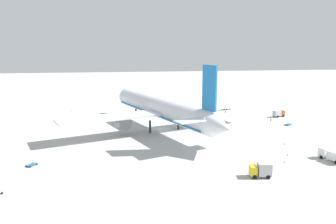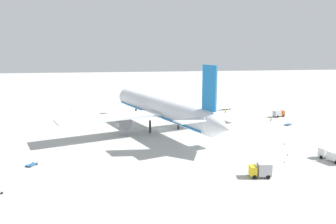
{
  "view_description": "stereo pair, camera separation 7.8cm",
  "coord_description": "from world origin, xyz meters",
  "px_view_note": "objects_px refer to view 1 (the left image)",
  "views": [
    {
      "loc": [
        -112.31,
        15.94,
        27.72
      ],
      "look_at": [
        -2.56,
        -2.28,
        6.59
      ],
      "focal_mm": 35.49,
      "sensor_mm": 36.0,
      "label": 1
    },
    {
      "loc": [
        -112.32,
        15.86,
        27.72
      ],
      "look_at": [
        -2.56,
        -2.28,
        6.59
      ],
      "focal_mm": 35.49,
      "sensor_mm": 36.0,
      "label": 2
    }
  ],
  "objects_px": {
    "airliner": "(162,108)",
    "service_truck_0": "(279,113)",
    "baggage_cart_1": "(32,165)",
    "baggage_cart_2": "(288,124)",
    "ground_worker_1": "(210,106)",
    "traffic_cone_2": "(72,111)",
    "traffic_cone_1": "(285,144)",
    "service_truck_3": "(226,107)",
    "traffic_cone_0": "(288,154)",
    "service_truck_1": "(261,170)",
    "ground_worker_0": "(225,111)",
    "traffic_cone_3": "(284,162)",
    "ground_worker_2": "(271,119)",
    "service_truck_2": "(333,155)"
  },
  "relations": [
    {
      "from": "service_truck_3",
      "to": "traffic_cone_0",
      "type": "relative_size",
      "value": 9.17
    },
    {
      "from": "traffic_cone_2",
      "to": "traffic_cone_1",
      "type": "bearing_deg",
      "value": -133.41
    },
    {
      "from": "traffic_cone_2",
      "to": "ground_worker_1",
      "type": "bearing_deg",
      "value": -89.7
    },
    {
      "from": "traffic_cone_1",
      "to": "airliner",
      "type": "bearing_deg",
      "value": 54.18
    },
    {
      "from": "ground_worker_1",
      "to": "traffic_cone_0",
      "type": "xyz_separation_m",
      "value": [
        -74.32,
        0.71,
        -0.56
      ]
    },
    {
      "from": "airliner",
      "to": "traffic_cone_0",
      "type": "bearing_deg",
      "value": -139.11
    },
    {
      "from": "baggage_cart_2",
      "to": "traffic_cone_2",
      "type": "distance_m",
      "value": 92.02
    },
    {
      "from": "baggage_cart_1",
      "to": "traffic_cone_3",
      "type": "height_order",
      "value": "traffic_cone_3"
    },
    {
      "from": "baggage_cart_1",
      "to": "traffic_cone_3",
      "type": "distance_m",
      "value": 61.82
    },
    {
      "from": "baggage_cart_1",
      "to": "baggage_cart_2",
      "type": "distance_m",
      "value": 88.98
    },
    {
      "from": "airliner",
      "to": "traffic_cone_2",
      "type": "bearing_deg",
      "value": 40.85
    },
    {
      "from": "ground_worker_1",
      "to": "service_truck_2",
      "type": "bearing_deg",
      "value": -174.25
    },
    {
      "from": "ground_worker_1",
      "to": "ground_worker_2",
      "type": "distance_m",
      "value": 36.89
    },
    {
      "from": "service_truck_2",
      "to": "ground_worker_1",
      "type": "bearing_deg",
      "value": 5.75
    },
    {
      "from": "ground_worker_1",
      "to": "service_truck_3",
      "type": "bearing_deg",
      "value": -139.03
    },
    {
      "from": "ground_worker_0",
      "to": "ground_worker_2",
      "type": "distance_m",
      "value": 23.16
    },
    {
      "from": "service_truck_1",
      "to": "ground_worker_2",
      "type": "xyz_separation_m",
      "value": [
        53.53,
        -28.9,
        -0.88
      ]
    },
    {
      "from": "baggage_cart_2",
      "to": "ground_worker_1",
      "type": "distance_m",
      "value": 44.84
    },
    {
      "from": "traffic_cone_1",
      "to": "ground_worker_2",
      "type": "bearing_deg",
      "value": -19.61
    },
    {
      "from": "service_truck_0",
      "to": "traffic_cone_3",
      "type": "xyz_separation_m",
      "value": [
        -53.19,
        26.2,
        -1.21
      ]
    },
    {
      "from": "airliner",
      "to": "traffic_cone_2",
      "type": "height_order",
      "value": "airliner"
    },
    {
      "from": "traffic_cone_1",
      "to": "service_truck_3",
      "type": "bearing_deg",
      "value": -2.2
    },
    {
      "from": "service_truck_3",
      "to": "traffic_cone_2",
      "type": "distance_m",
      "value": 70.77
    },
    {
      "from": "service_truck_2",
      "to": "baggage_cart_2",
      "type": "xyz_separation_m",
      "value": [
        39.06,
        -9.65,
        -1.24
      ]
    },
    {
      "from": "traffic_cone_3",
      "to": "traffic_cone_2",
      "type": "bearing_deg",
      "value": 37.15
    },
    {
      "from": "service_truck_0",
      "to": "traffic_cone_2",
      "type": "distance_m",
      "value": 90.22
    },
    {
      "from": "service_truck_2",
      "to": "ground_worker_0",
      "type": "height_order",
      "value": "service_truck_2"
    },
    {
      "from": "service_truck_3",
      "to": "traffic_cone_3",
      "type": "height_order",
      "value": "service_truck_3"
    },
    {
      "from": "ground_worker_1",
      "to": "traffic_cone_0",
      "type": "height_order",
      "value": "ground_worker_1"
    },
    {
      "from": "service_truck_0",
      "to": "traffic_cone_1",
      "type": "xyz_separation_m",
      "value": [
        -38.37,
        18.1,
        -1.21
      ]
    },
    {
      "from": "service_truck_2",
      "to": "ground_worker_1",
      "type": "distance_m",
      "value": 80.65
    },
    {
      "from": "traffic_cone_0",
      "to": "traffic_cone_3",
      "type": "xyz_separation_m",
      "value": [
        -5.38,
        3.89,
        0.0
      ]
    },
    {
      "from": "ground_worker_2",
      "to": "traffic_cone_3",
      "type": "height_order",
      "value": "ground_worker_2"
    },
    {
      "from": "service_truck_3",
      "to": "traffic_cone_2",
      "type": "relative_size",
      "value": 9.17
    },
    {
      "from": "ground_worker_0",
      "to": "traffic_cone_2",
      "type": "height_order",
      "value": "ground_worker_0"
    },
    {
      "from": "service_truck_0",
      "to": "baggage_cart_1",
      "type": "height_order",
      "value": "service_truck_0"
    },
    {
      "from": "service_truck_1",
      "to": "traffic_cone_0",
      "type": "bearing_deg",
      "value": -46.14
    },
    {
      "from": "baggage_cart_2",
      "to": "ground_worker_1",
      "type": "relative_size",
      "value": 2.05
    },
    {
      "from": "airliner",
      "to": "ground_worker_1",
      "type": "bearing_deg",
      "value": -35.74
    },
    {
      "from": "service_truck_2",
      "to": "traffic_cone_3",
      "type": "relative_size",
      "value": 13.41
    },
    {
      "from": "airliner",
      "to": "traffic_cone_2",
      "type": "distance_m",
      "value": 54.31
    },
    {
      "from": "airliner",
      "to": "service_truck_0",
      "type": "relative_size",
      "value": 13.77
    },
    {
      "from": "baggage_cart_2",
      "to": "ground_worker_0",
      "type": "xyz_separation_m",
      "value": [
        27.32,
        14.78,
        0.54
      ]
    },
    {
      "from": "traffic_cone_2",
      "to": "traffic_cone_0",
      "type": "bearing_deg",
      "value": -139.13
    },
    {
      "from": "service_truck_0",
      "to": "traffic_cone_1",
      "type": "distance_m",
      "value": 42.44
    },
    {
      "from": "airliner",
      "to": "ground_worker_0",
      "type": "xyz_separation_m",
      "value": [
        27.18,
        -32.48,
        -6.79
      ]
    },
    {
      "from": "baggage_cart_1",
      "to": "ground_worker_0",
      "type": "xyz_separation_m",
      "value": [
        57.74,
        -68.83,
        0.55
      ]
    },
    {
      "from": "service_truck_1",
      "to": "ground_worker_0",
      "type": "xyz_separation_m",
      "value": [
        73.57,
        -17.3,
        -0.89
      ]
    },
    {
      "from": "ground_worker_1",
      "to": "airliner",
      "type": "bearing_deg",
      "value": 144.26
    },
    {
      "from": "ground_worker_0",
      "to": "baggage_cart_2",
      "type": "bearing_deg",
      "value": -151.58
    }
  ]
}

